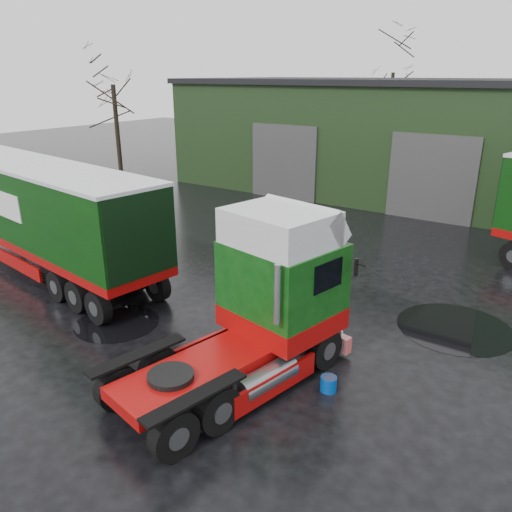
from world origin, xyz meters
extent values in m
plane|color=black|center=(0.00, 0.00, 0.00)|extent=(100.00, 100.00, 0.00)
cube|color=black|center=(2.00, 20.00, 3.00)|extent=(32.00, 12.00, 6.00)
cube|color=black|center=(2.00, 20.00, 6.15)|extent=(32.40, 12.40, 0.30)
cylinder|color=#073A97|center=(4.23, -0.98, 0.17)|extent=(0.42, 0.42, 0.34)
cylinder|color=black|center=(-2.09, -1.45, 0.00)|extent=(2.34, 2.34, 0.01)
cylinder|color=black|center=(5.83, 3.58, 0.00)|extent=(3.10, 3.10, 0.01)
cylinder|color=black|center=(-9.63, 2.57, 0.00)|extent=(2.99, 2.99, 0.01)
camera|label=1|loc=(8.14, -9.57, 6.58)|focal=35.00mm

